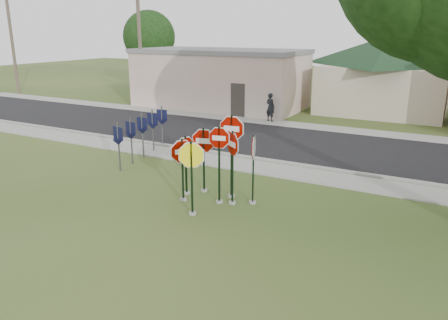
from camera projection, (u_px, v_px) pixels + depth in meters
The scene contains 20 objects.
ground at pixel (191, 217), 13.33m from camera, with size 120.00×120.00×0.00m, color #304A1B.
sidewalk_near at pixel (263, 168), 17.95m from camera, with size 60.00×1.60×0.06m, color gray.
road at pixel (300, 144), 21.74m from camera, with size 60.00×7.00×0.04m, color black.
sidewalk_far at pixel (324, 128), 25.36m from camera, with size 60.00×1.60×0.06m, color gray.
curb at pixel (273, 161), 18.78m from camera, with size 60.00×0.20×0.14m, color gray.
stop_sign_center at pixel (219, 155), 13.97m from camera, with size 0.95×0.24×2.69m.
stop_sign_yellow at pixel (192, 168), 13.09m from camera, with size 1.00×0.47×2.45m.
stop_sign_left at pixel (182, 162), 14.26m from camera, with size 0.69×0.82×2.23m.
stop_sign_right at pixel (233, 158), 13.91m from camera, with size 0.85×0.64×2.55m.
stop_sign_back_right at pixel (232, 143), 14.39m from camera, with size 1.14×0.24×2.97m.
stop_sign_back_left at pixel (204, 151), 15.04m from camera, with size 1.11×0.29×2.42m.
stop_sign_far_right at pixel (253, 160), 13.97m from camera, with size 0.34×0.99×2.42m.
stop_sign_far_left at pixel (186, 157), 14.84m from camera, with size 0.35×1.12×2.21m.
route_sign_row at pixel (142, 131), 19.24m from camera, with size 1.43×4.63×2.00m.
building_stucco at pixel (220, 78), 31.99m from camera, with size 12.20×6.20×4.20m.
building_house at pixel (388, 58), 29.89m from camera, with size 11.60×11.60×6.20m.
utility_pole_near at pixel (140, 38), 31.13m from camera, with size 2.20×0.26×9.50m.
utility_pole_far at pixel (12, 40), 37.62m from camera, with size 2.20×0.26×9.00m.
bg_tree_left at pixel (149, 37), 41.31m from camera, with size 4.90×4.90×7.35m.
pedestrian at pixel (270, 107), 26.91m from camera, with size 0.64×0.42×1.74m, color black.
Camera 1 is at (6.77, -10.30, 5.47)m, focal length 35.00 mm.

